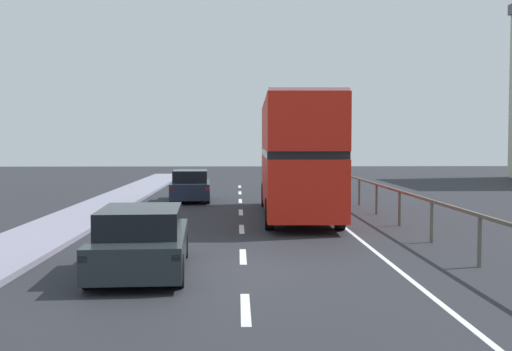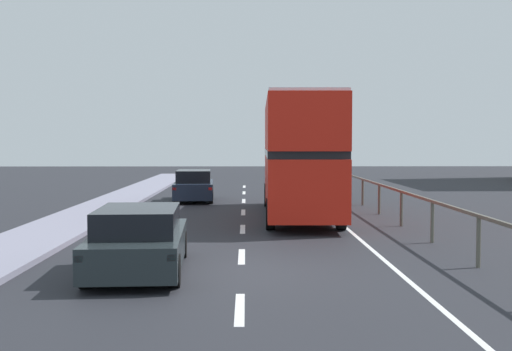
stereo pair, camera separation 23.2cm
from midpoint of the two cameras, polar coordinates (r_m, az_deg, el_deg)
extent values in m
cube|color=#25262C|center=(13.96, -1.58, -8.63)|extent=(75.65, 120.00, 0.10)
cube|color=silver|center=(10.86, -1.56, -11.71)|extent=(0.16, 2.09, 0.01)
cube|color=silver|center=(15.65, -1.59, -7.17)|extent=(0.16, 2.09, 0.01)
cube|color=silver|center=(20.48, -1.60, -4.76)|extent=(0.16, 2.09, 0.01)
cube|color=silver|center=(25.34, -1.61, -3.27)|extent=(0.16, 2.09, 0.01)
cube|color=silver|center=(30.21, -1.62, -2.27)|extent=(0.16, 2.09, 0.01)
cube|color=silver|center=(35.09, -1.62, -1.54)|extent=(0.16, 2.09, 0.01)
cube|color=silver|center=(39.97, -1.63, -0.99)|extent=(0.16, 2.09, 0.01)
cube|color=silver|center=(23.09, 6.72, -3.90)|extent=(0.12, 46.00, 0.01)
cube|color=#565348|center=(23.32, 11.29, -1.06)|extent=(0.08, 42.00, 0.08)
cylinder|color=#565348|center=(15.03, 18.78, -5.55)|extent=(0.10, 0.10, 1.14)
cylinder|color=#565348|center=(18.32, 14.95, -3.98)|extent=(0.10, 0.10, 1.14)
cylinder|color=#565348|center=(21.68, 12.31, -2.89)|extent=(0.10, 0.10, 1.14)
cylinder|color=#565348|center=(25.07, 10.38, -2.08)|extent=(0.10, 0.10, 1.14)
cylinder|color=#565348|center=(28.49, 8.91, -1.47)|extent=(0.10, 0.10, 1.14)
cylinder|color=#565348|center=(31.93, 7.76, -0.99)|extent=(0.10, 0.10, 1.14)
cylinder|color=#565348|center=(35.38, 6.84, -0.60)|extent=(0.10, 0.10, 1.14)
cylinder|color=#565348|center=(38.84, 6.08, -0.28)|extent=(0.10, 0.10, 1.14)
cylinder|color=#565348|center=(42.31, 5.44, -0.01)|extent=(0.10, 0.10, 1.14)
cube|color=red|center=(23.81, 3.35, -0.54)|extent=(2.64, 10.38, 1.90)
cube|color=black|center=(23.77, 3.36, 2.04)|extent=(2.65, 9.97, 0.24)
cube|color=red|center=(23.77, 3.37, 4.43)|extent=(2.64, 10.38, 1.75)
cube|color=silver|center=(23.81, 3.38, 6.65)|extent=(2.59, 10.17, 0.10)
cube|color=black|center=(28.93, 2.69, 0.27)|extent=(2.18, 0.09, 1.33)
cube|color=yellow|center=(28.92, 2.70, 5.03)|extent=(1.45, 0.07, 0.28)
cylinder|color=black|center=(27.57, 0.53, -1.73)|extent=(0.30, 1.01, 1.00)
cylinder|color=black|center=(27.70, 5.13, -1.72)|extent=(0.30, 1.01, 1.00)
cylinder|color=black|center=(20.28, 0.87, -3.42)|extent=(0.30, 1.01, 1.00)
cylinder|color=black|center=(20.45, 7.11, -3.39)|extent=(0.30, 1.01, 1.00)
cube|color=#222A2D|center=(14.01, -10.55, -6.28)|extent=(2.08, 4.66, 0.67)
cube|color=black|center=(13.71, -10.67, -3.94)|extent=(1.75, 2.60, 0.53)
cube|color=red|center=(11.90, -15.62, -7.16)|extent=(0.16, 0.07, 0.12)
cube|color=red|center=(11.71, -7.66, -7.24)|extent=(0.16, 0.07, 0.12)
cylinder|color=black|center=(15.70, -13.02, -6.04)|extent=(0.23, 0.65, 0.64)
cylinder|color=black|center=(15.55, -6.85, -6.07)|extent=(0.23, 0.65, 0.64)
cylinder|color=black|center=(12.62, -15.11, -8.26)|extent=(0.23, 0.65, 0.64)
cylinder|color=black|center=(12.43, -7.39, -8.35)|extent=(0.23, 0.65, 0.64)
cube|color=#1B2436|center=(30.38, -6.04, -1.24)|extent=(1.96, 4.35, 0.72)
cube|color=black|center=(30.12, -6.06, -0.06)|extent=(1.66, 2.42, 0.56)
cube|color=red|center=(28.30, -7.75, -1.19)|extent=(0.16, 0.07, 0.12)
cube|color=red|center=(28.25, -4.58, -1.18)|extent=(0.16, 0.07, 0.12)
cylinder|color=black|center=(31.86, -7.41, -1.45)|extent=(0.23, 0.65, 0.64)
cylinder|color=black|center=(31.81, -4.52, -1.44)|extent=(0.23, 0.65, 0.64)
cylinder|color=black|center=(29.00, -7.71, -1.88)|extent=(0.23, 0.65, 0.64)
cylinder|color=black|center=(28.95, -4.53, -1.87)|extent=(0.23, 0.65, 0.64)
camera|label=1|loc=(0.12, -90.37, -0.02)|focal=45.19mm
camera|label=2|loc=(0.12, 89.63, 0.02)|focal=45.19mm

